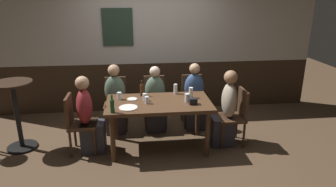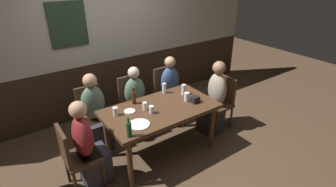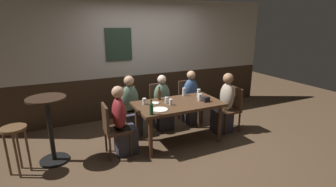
{
  "view_description": "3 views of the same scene",
  "coord_description": "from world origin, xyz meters",
  "px_view_note": "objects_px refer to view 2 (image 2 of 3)",
  "views": [
    {
      "loc": [
        -0.33,
        -4.09,
        2.26
      ],
      "look_at": [
        0.14,
        0.03,
        0.85
      ],
      "focal_mm": 31.94,
      "sensor_mm": 36.0,
      "label": 1
    },
    {
      "loc": [
        -1.66,
        -2.54,
        2.47
      ],
      "look_at": [
        0.19,
        0.1,
        0.86
      ],
      "focal_mm": 27.62,
      "sensor_mm": 36.0,
      "label": 2
    },
    {
      "loc": [
        -1.93,
        -3.71,
        2.13
      ],
      "look_at": [
        -0.17,
        0.07,
        0.91
      ],
      "focal_mm": 26.59,
      "sensor_mm": 36.0,
      "label": 3
    }
  ],
  "objects_px": {
    "chair_right_far": "(166,90)",
    "person_head_east": "(214,102)",
    "tumbler_water": "(187,97)",
    "plate_white_small": "(130,111)",
    "dining_table": "(160,113)",
    "chair_head_east": "(221,100)",
    "person_head_west": "(89,150)",
    "person_mid_far": "(137,106)",
    "pint_glass_stout": "(151,110)",
    "plate_white_large": "(139,124)",
    "highball_clear": "(184,90)",
    "chair_left_far": "(92,112)",
    "condiment_caddy": "(195,99)",
    "person_right_far": "(172,94)",
    "chair_head_west": "(75,155)",
    "beer_glass_tall": "(115,112)",
    "chair_mid_far": "(132,100)",
    "tumbler_short": "(164,89)",
    "beer_glass_half": "(145,106)",
    "beer_bottle_brown": "(134,97)",
    "person_left_far": "(96,117)"
  },
  "relations": [
    {
      "from": "plate_white_small",
      "to": "beer_glass_half",
      "type": "bearing_deg",
      "value": -22.38
    },
    {
      "from": "tumbler_short",
      "to": "condiment_caddy",
      "type": "distance_m",
      "value": 0.53
    },
    {
      "from": "dining_table",
      "to": "chair_right_far",
      "type": "distance_m",
      "value": 1.09
    },
    {
      "from": "person_head_east",
      "to": "beer_glass_tall",
      "type": "relative_size",
      "value": 10.69
    },
    {
      "from": "chair_head_west",
      "to": "chair_right_far",
      "type": "distance_m",
      "value": 2.04
    },
    {
      "from": "chair_head_west",
      "to": "chair_mid_far",
      "type": "bearing_deg",
      "value": 35.34
    },
    {
      "from": "chair_mid_far",
      "to": "tumbler_water",
      "type": "bearing_deg",
      "value": -64.84
    },
    {
      "from": "person_head_east",
      "to": "person_left_far",
      "type": "distance_m",
      "value": 1.82
    },
    {
      "from": "person_mid_far",
      "to": "tumbler_short",
      "type": "relative_size",
      "value": 7.03
    },
    {
      "from": "dining_table",
      "to": "beer_glass_half",
      "type": "xyz_separation_m",
      "value": [
        -0.2,
        0.07,
        0.14
      ]
    },
    {
      "from": "plate_white_large",
      "to": "plate_white_small",
      "type": "bearing_deg",
      "value": 81.29
    },
    {
      "from": "pint_glass_stout",
      "to": "condiment_caddy",
      "type": "bearing_deg",
      "value": -8.73
    },
    {
      "from": "chair_head_west",
      "to": "chair_right_far",
      "type": "xyz_separation_m",
      "value": [
        1.86,
        0.84,
        0.0
      ]
    },
    {
      "from": "person_right_far",
      "to": "plate_white_large",
      "type": "bearing_deg",
      "value": -141.86
    },
    {
      "from": "person_mid_far",
      "to": "pint_glass_stout",
      "type": "distance_m",
      "value": 0.81
    },
    {
      "from": "person_left_far",
      "to": "beer_glass_tall",
      "type": "xyz_separation_m",
      "value": [
        0.1,
        -0.51,
        0.3
      ]
    },
    {
      "from": "highball_clear",
      "to": "beer_bottle_brown",
      "type": "xyz_separation_m",
      "value": [
        -0.74,
        0.17,
        0.03
      ]
    },
    {
      "from": "chair_left_far",
      "to": "condiment_caddy",
      "type": "xyz_separation_m",
      "value": [
        1.16,
        -0.99,
        0.29
      ]
    },
    {
      "from": "chair_right_far",
      "to": "pint_glass_stout",
      "type": "xyz_separation_m",
      "value": [
        -0.85,
        -0.89,
        0.29
      ]
    },
    {
      "from": "dining_table",
      "to": "chair_head_west",
      "type": "bearing_deg",
      "value": 180.0
    },
    {
      "from": "person_mid_far",
      "to": "highball_clear",
      "type": "height_order",
      "value": "person_mid_far"
    },
    {
      "from": "pint_glass_stout",
      "to": "dining_table",
      "type": "bearing_deg",
      "value": 16.7
    },
    {
      "from": "chair_head_west",
      "to": "person_head_west",
      "type": "relative_size",
      "value": 0.76
    },
    {
      "from": "chair_right_far",
      "to": "beer_bottle_brown",
      "type": "distance_m",
      "value": 1.1
    },
    {
      "from": "pint_glass_stout",
      "to": "beer_bottle_brown",
      "type": "relative_size",
      "value": 0.43
    },
    {
      "from": "chair_mid_far",
      "to": "chair_right_far",
      "type": "xyz_separation_m",
      "value": [
        0.67,
        0.0,
        0.0
      ]
    },
    {
      "from": "chair_mid_far",
      "to": "person_head_west",
      "type": "xyz_separation_m",
      "value": [
        -1.02,
        -0.84,
        -0.01
      ]
    },
    {
      "from": "tumbler_short",
      "to": "highball_clear",
      "type": "bearing_deg",
      "value": -44.53
    },
    {
      "from": "chair_head_east",
      "to": "chair_left_far",
      "type": "height_order",
      "value": "same"
    },
    {
      "from": "tumbler_water",
      "to": "plate_white_small",
      "type": "xyz_separation_m",
      "value": [
        -0.8,
        0.19,
        -0.05
      ]
    },
    {
      "from": "chair_left_far",
      "to": "beer_glass_tall",
      "type": "height_order",
      "value": "chair_left_far"
    },
    {
      "from": "chair_mid_far",
      "to": "condiment_caddy",
      "type": "distance_m",
      "value": 1.14
    },
    {
      "from": "chair_head_east",
      "to": "highball_clear",
      "type": "bearing_deg",
      "value": 168.58
    },
    {
      "from": "chair_head_west",
      "to": "tumbler_short",
      "type": "distance_m",
      "value": 1.55
    },
    {
      "from": "tumbler_short",
      "to": "plate_white_large",
      "type": "height_order",
      "value": "tumbler_short"
    },
    {
      "from": "person_head_west",
      "to": "chair_mid_far",
      "type": "bearing_deg",
      "value": 39.4
    },
    {
      "from": "chair_right_far",
      "to": "beer_glass_tall",
      "type": "xyz_separation_m",
      "value": [
        -1.25,
        -0.67,
        0.29
      ]
    },
    {
      "from": "chair_mid_far",
      "to": "pint_glass_stout",
      "type": "distance_m",
      "value": 0.95
    },
    {
      "from": "chair_head_east",
      "to": "beer_glass_half",
      "type": "height_order",
      "value": "chair_head_east"
    },
    {
      "from": "chair_right_far",
      "to": "person_head_east",
      "type": "height_order",
      "value": "person_head_east"
    },
    {
      "from": "person_right_far",
      "to": "tumbler_water",
      "type": "bearing_deg",
      "value": -109.74
    },
    {
      "from": "pint_glass_stout",
      "to": "person_right_far",
      "type": "bearing_deg",
      "value": 40.63
    },
    {
      "from": "dining_table",
      "to": "plate_white_small",
      "type": "height_order",
      "value": "plate_white_small"
    },
    {
      "from": "person_mid_far",
      "to": "plate_white_large",
      "type": "height_order",
      "value": "person_mid_far"
    },
    {
      "from": "dining_table",
      "to": "chair_head_east",
      "type": "xyz_separation_m",
      "value": [
        1.18,
        0.0,
        -0.15
      ]
    },
    {
      "from": "person_head_west",
      "to": "beer_glass_tall",
      "type": "xyz_separation_m",
      "value": [
        0.45,
        0.17,
        0.3
      ]
    },
    {
      "from": "person_head_east",
      "to": "person_mid_far",
      "type": "xyz_separation_m",
      "value": [
        -1.02,
        0.67,
        -0.04
      ]
    },
    {
      "from": "dining_table",
      "to": "tumbler_short",
      "type": "relative_size",
      "value": 9.79
    },
    {
      "from": "pint_glass_stout",
      "to": "condiment_caddy",
      "type": "distance_m",
      "value": 0.66
    },
    {
      "from": "person_head_west",
      "to": "person_mid_far",
      "type": "relative_size",
      "value": 1.06
    }
  ]
}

